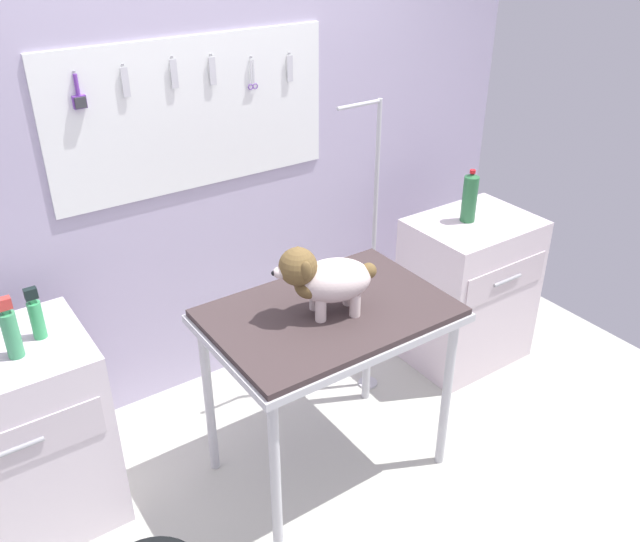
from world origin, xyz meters
TOP-DOWN VIEW (x-y plane):
  - ground at (0.00, 0.00)m, footprint 4.40×4.00m
  - rear_wall_panel at (-0.00, 1.28)m, footprint 4.00×0.11m
  - grooming_table at (0.05, 0.27)m, footprint 1.05×0.72m
  - grooming_arm at (0.59, 0.64)m, footprint 0.30×0.11m
  - dog at (0.02, 0.25)m, footprint 0.44×0.30m
  - counter_left at (-1.26, 0.75)m, footprint 0.80×0.58m
  - cabinet_right at (1.26, 0.57)m, footprint 0.68×0.54m
  - shampoo_bottle at (-1.13, 0.69)m, footprint 0.06×0.06m
  - spray_bottle_tall at (-1.02, 0.77)m, footprint 0.05×0.05m
  - soda_bottle at (1.22, 0.60)m, footprint 0.08×0.08m

SIDE VIEW (x-z plane):
  - ground at x=0.00m, z-range -0.04..0.00m
  - cabinet_right at x=1.26m, z-range 0.00..0.89m
  - counter_left at x=-1.26m, z-range 0.00..0.89m
  - grooming_arm at x=0.59m, z-range -0.05..1.59m
  - grooming_table at x=0.05m, z-range 0.36..1.26m
  - spray_bottle_tall at x=-1.02m, z-range 0.88..1.10m
  - shampoo_bottle at x=-1.13m, z-range 0.88..1.14m
  - soda_bottle at x=1.22m, z-range 0.88..1.17m
  - dog at x=0.02m, z-range 0.91..1.23m
  - rear_wall_panel at x=0.00m, z-range 0.01..2.31m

